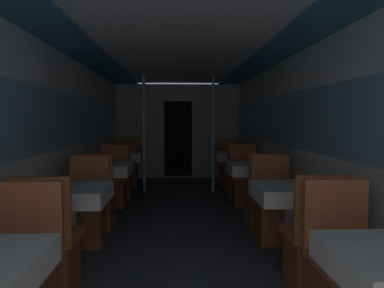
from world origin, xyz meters
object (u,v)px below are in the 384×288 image
object	(u,v)px
dining_table_left_1	(71,199)
support_pole_left_3	(144,134)
chair_left_far_1	(87,217)
chair_right_far_2	(245,186)
dining_table_left_3	(123,159)
chair_right_near_1	(314,254)
dining_table_left_2	(106,172)
dining_table_right_2	(253,171)
chair_left_near_1	(50,258)
support_pole_right_3	(213,134)
chair_left_far_2	(113,187)
chair_left_near_2	(97,205)
dining_table_right_1	(291,197)
chair_right_near_3	(239,181)
chair_right_far_0	(345,284)
chair_right_far_1	(274,215)
dining_table_right_3	(233,158)
chair_left_far_3	(128,172)
chair_right_far_3	(229,171)
chair_left_near_3	(119,182)
chair_right_near_2	(262,204)

from	to	relation	value
dining_table_left_1	support_pole_left_3	xyz separation A→B (m)	(0.39, 3.51, 0.45)
chair_left_far_1	chair_right_far_2	xyz separation A→B (m)	(2.06, 1.75, 0.00)
dining_table_left_3	chair_right_near_1	xyz separation A→B (m)	(2.06, -4.11, -0.33)
dining_table_left_2	dining_table_right_2	xyz separation A→B (m)	(2.06, 0.00, 0.00)
chair_left_near_1	support_pole_right_3	bearing A→B (deg)	67.90
dining_table_left_2	chair_left_far_2	size ratio (longest dim) A/B	0.78
chair_left_near_2	dining_table_right_1	xyz separation A→B (m)	(2.06, -1.15, 0.33)
chair_left_near_1	dining_table_left_3	bearing A→B (deg)	90.00
chair_right_far_2	chair_right_near_3	bearing A→B (deg)	-90.00
support_pole_left_3	chair_right_far_0	bearing A→B (deg)	-70.29
chair_left_near_2	chair_left_far_2	size ratio (longest dim) A/B	1.00
chair_right_far_1	dining_table_left_2	bearing A→B (deg)	-29.27
support_pole_left_3	chair_right_near_3	distance (m)	1.94
dining_table_left_1	dining_table_right_3	xyz separation A→B (m)	(2.06, 3.51, 0.00)
chair_left_near_1	dining_table_left_3	xyz separation A→B (m)	(-0.00, 4.11, 0.33)
chair_left_far_3	dining_table_right_3	size ratio (longest dim) A/B	1.29
dining_table_left_1	chair_right_far_2	xyz separation A→B (m)	(2.06, 2.36, -0.33)
dining_table_right_1	support_pole_right_3	distance (m)	3.56
chair_left_near_2	dining_table_right_2	size ratio (longest dim) A/B	1.29
chair_left_far_2	chair_right_far_1	bearing A→B (deg)	139.52
dining_table_left_1	chair_right_far_1	size ratio (longest dim) A/B	0.78
chair_left_near_1	dining_table_right_2	distance (m)	3.14
dining_table_left_2	dining_table_left_3	distance (m)	1.75
dining_table_right_1	chair_left_near_2	bearing A→B (deg)	150.73
support_pole_left_3	chair_right_far_3	xyz separation A→B (m)	(1.67, 0.60, -0.78)
chair_left_near_1	dining_table_right_3	distance (m)	4.61
chair_left_near_1	chair_right_far_3	world-z (taller)	same
chair_left_near_1	chair_right_far_3	size ratio (longest dim) A/B	1.00
dining_table_left_1	chair_right_far_1	world-z (taller)	chair_right_far_1
chair_left_far_2	chair_left_far_3	size ratio (longest dim) A/B	1.00
dining_table_left_1	chair_left_far_3	bearing A→B (deg)	90.00
dining_table_left_1	chair_right_far_1	bearing A→B (deg)	16.33
chair_left_near_1	support_pole_right_3	xyz separation A→B (m)	(1.67, 4.11, 0.78)
chair_left_far_1	chair_right_near_1	distance (m)	2.38
chair_left_near_1	chair_left_near_3	size ratio (longest dim) A/B	1.00
chair_left_near_2	chair_right_near_3	world-z (taller)	same
chair_right_near_1	dining_table_right_2	xyz separation A→B (m)	(0.00, 2.36, 0.33)
dining_table_left_2	chair_left_near_3	size ratio (longest dim) A/B	0.78
chair_left_far_1	chair_right_far_1	bearing A→B (deg)	-180.00
chair_right_near_2	chair_right_near_3	xyz separation A→B (m)	(0.00, 1.75, 0.00)
dining_table_left_2	dining_table_right_1	world-z (taller)	same
chair_left_far_2	chair_right_far_2	xyz separation A→B (m)	(2.06, 0.00, 0.00)
chair_right_far_0	support_pole_left_3	bearing A→B (deg)	-70.29
chair_left_near_1	dining_table_right_1	xyz separation A→B (m)	(2.06, 0.60, 0.33)
dining_table_left_1	support_pole_left_3	world-z (taller)	support_pole_left_3
dining_table_right_3	support_pole_left_3	bearing A→B (deg)	180.00
chair_left_far_1	chair_right_near_3	size ratio (longest dim) A/B	1.00
support_pole_left_3	chair_right_near_3	xyz separation A→B (m)	(1.67, -0.60, -0.78)
dining_table_right_2	chair_right_far_3	world-z (taller)	chair_right_far_3
chair_right_far_2	support_pole_right_3	distance (m)	1.44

